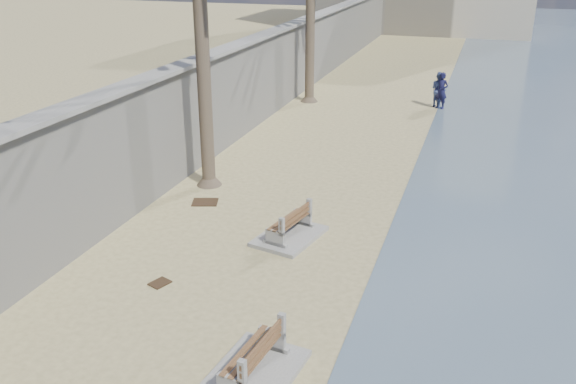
# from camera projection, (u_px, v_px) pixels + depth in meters

# --- Properties ---
(seawall) EXTENTS (0.45, 70.00, 3.50)m
(seawall) POSITION_uv_depth(u_px,v_px,m) (279.00, 69.00, 28.24)
(seawall) COLOR gray
(seawall) RESTS_ON ground_plane
(wall_cap) EXTENTS (0.80, 70.00, 0.12)m
(wall_cap) POSITION_uv_depth(u_px,v_px,m) (279.00, 29.00, 27.56)
(wall_cap) COLOR gray
(wall_cap) RESTS_ON seawall
(bench_near) EXTENTS (1.61, 2.17, 0.85)m
(bench_near) POSITION_uv_depth(u_px,v_px,m) (253.00, 360.00, 10.63)
(bench_near) COLOR gray
(bench_near) RESTS_ON ground_plane
(bench_far) EXTENTS (1.71, 2.18, 0.81)m
(bench_far) POSITION_uv_depth(u_px,v_px,m) (289.00, 226.00, 15.74)
(bench_far) COLOR gray
(bench_far) RESTS_ON ground_plane
(person_a) EXTENTS (0.83, 0.71, 1.93)m
(person_a) POSITION_uv_depth(u_px,v_px,m) (442.00, 88.00, 28.06)
(person_a) COLOR #131334
(person_a) RESTS_ON ground_plane
(person_b) EXTENTS (1.11, 1.10, 1.83)m
(person_b) POSITION_uv_depth(u_px,v_px,m) (439.00, 88.00, 28.39)
(person_b) COLOR #4A5B9A
(person_b) RESTS_ON ground_plane
(debris_c) EXTENTS (0.89, 0.80, 0.03)m
(debris_c) POSITION_uv_depth(u_px,v_px,m) (205.00, 202.00, 18.05)
(debris_c) COLOR #382616
(debris_c) RESTS_ON ground_plane
(debris_d) EXTENTS (0.49, 0.54, 0.03)m
(debris_d) POSITION_uv_depth(u_px,v_px,m) (160.00, 283.00, 13.73)
(debris_d) COLOR #382616
(debris_d) RESTS_ON ground_plane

